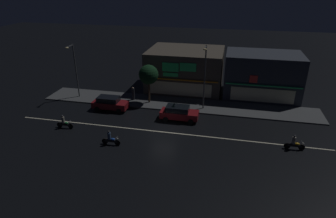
# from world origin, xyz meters

# --- Properties ---
(ground_plane) EXTENTS (140.00, 140.00, 0.00)m
(ground_plane) POSITION_xyz_m (0.00, 0.00, 0.00)
(ground_plane) COLOR black
(lane_divider_stripe) EXTENTS (33.31, 0.16, 0.01)m
(lane_divider_stripe) POSITION_xyz_m (0.00, 0.00, 0.01)
(lane_divider_stripe) COLOR beige
(lane_divider_stripe) RESTS_ON ground
(sidewalk_far) EXTENTS (35.06, 4.43, 0.14)m
(sidewalk_far) POSITION_xyz_m (0.00, 7.56, 0.07)
(sidewalk_far) COLOR #424447
(sidewalk_far) RESTS_ON ground
(storefront_left_block) EXTENTS (10.41, 8.51, 5.68)m
(storefront_left_block) POSITION_xyz_m (-0.00, 13.95, 2.84)
(storefront_left_block) COLOR #4C443A
(storefront_left_block) RESTS_ON ground
(storefront_center_block) EXTENTS (9.75, 6.49, 5.91)m
(storefront_center_block) POSITION_xyz_m (10.52, 12.94, 2.95)
(storefront_center_block) COLOR #2D333D
(storefront_center_block) RESTS_ON ground
(streetlamp_west) EXTENTS (0.44, 1.64, 7.09)m
(streetlamp_west) POSITION_xyz_m (-13.45, 6.89, 4.32)
(streetlamp_west) COLOR #47494C
(streetlamp_west) RESTS_ON sidewalk_far
(streetlamp_mid) EXTENTS (0.44, 1.64, 7.80)m
(streetlamp_mid) POSITION_xyz_m (3.43, 6.60, 4.70)
(streetlamp_mid) COLOR #47494C
(streetlamp_mid) RESTS_ON sidewalk_far
(pedestrian_on_sidewalk) EXTENTS (0.35, 0.35, 1.74)m
(pedestrian_on_sidewalk) POSITION_xyz_m (-5.87, 7.60, 0.95)
(pedestrian_on_sidewalk) COLOR #232328
(pedestrian_on_sidewalk) RESTS_ON sidewalk_far
(street_tree) EXTENTS (2.47, 2.47, 4.95)m
(street_tree) POSITION_xyz_m (-3.59, 7.21, 3.84)
(street_tree) COLOR #473323
(street_tree) RESTS_ON sidewalk_far
(parked_car_near_kerb) EXTENTS (4.30, 1.98, 1.67)m
(parked_car_near_kerb) POSITION_xyz_m (-7.74, 4.21, 0.87)
(parked_car_near_kerb) COLOR maroon
(parked_car_near_kerb) RESTS_ON ground
(parked_car_trailing) EXTENTS (4.30, 1.98, 1.67)m
(parked_car_trailing) POSITION_xyz_m (1.04, 3.26, 0.87)
(parked_car_trailing) COLOR maroon
(parked_car_trailing) RESTS_ON ground
(motorcycle_lead) EXTENTS (1.90, 0.60, 1.52)m
(motorcycle_lead) POSITION_xyz_m (12.82, -0.61, 0.63)
(motorcycle_lead) COLOR black
(motorcycle_lead) RESTS_ON ground
(motorcycle_following) EXTENTS (1.90, 0.60, 1.52)m
(motorcycle_following) POSITION_xyz_m (-4.45, -3.55, 0.63)
(motorcycle_following) COLOR black
(motorcycle_following) RESTS_ON ground
(motorcycle_opposite_lane) EXTENTS (1.90, 0.60, 1.52)m
(motorcycle_opposite_lane) POSITION_xyz_m (-10.66, -1.38, 0.63)
(motorcycle_opposite_lane) COLOR black
(motorcycle_opposite_lane) RESTS_ON ground
(traffic_cone) EXTENTS (0.36, 0.36, 0.55)m
(traffic_cone) POSITION_xyz_m (-0.86, 4.26, 0.28)
(traffic_cone) COLOR orange
(traffic_cone) RESTS_ON ground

